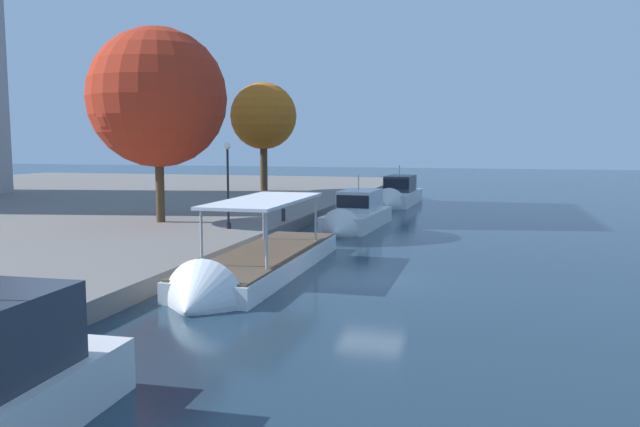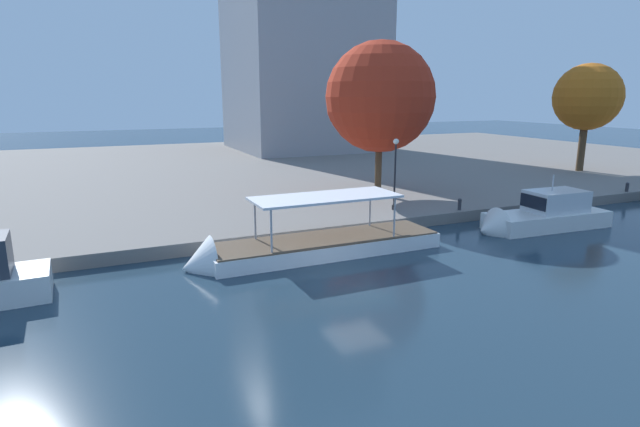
{
  "view_description": "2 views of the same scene",
  "coord_description": "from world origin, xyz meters",
  "px_view_note": "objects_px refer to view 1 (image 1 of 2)",
  "views": [
    {
      "loc": [
        -23.88,
        -4.35,
        5.33
      ],
      "look_at": [
        1.94,
        2.58,
        2.34
      ],
      "focal_mm": 35.78,
      "sensor_mm": 36.0,
      "label": 1
    },
    {
      "loc": [
        -9.96,
        -18.43,
        8.03
      ],
      "look_at": [
        0.24,
        4.43,
        2.17
      ],
      "focal_mm": 28.56,
      "sensor_mm": 36.0,
      "label": 2
    }
  ],
  "objects_px": {
    "tree_0": "(262,117)",
    "mooring_bollard_1": "(345,194)",
    "tour_boat_2": "(255,269)",
    "motor_yacht_4": "(397,197)",
    "lamp_post": "(228,179)",
    "tree_1": "(152,100)",
    "mooring_bollard_0": "(283,214)",
    "motor_yacht_3": "(355,219)"
  },
  "relations": [
    {
      "from": "tree_0",
      "to": "mooring_bollard_1",
      "type": "bearing_deg",
      "value": -123.39
    },
    {
      "from": "tour_boat_2",
      "to": "motor_yacht_4",
      "type": "height_order",
      "value": "motor_yacht_4"
    },
    {
      "from": "lamp_post",
      "to": "tree_0",
      "type": "relative_size",
      "value": 0.45
    },
    {
      "from": "tree_1",
      "to": "lamp_post",
      "type": "bearing_deg",
      "value": -106.13
    },
    {
      "from": "tree_1",
      "to": "motor_yacht_4",
      "type": "bearing_deg",
      "value": -27.75
    },
    {
      "from": "tour_boat_2",
      "to": "tree_0",
      "type": "height_order",
      "value": "tree_0"
    },
    {
      "from": "mooring_bollard_1",
      "to": "lamp_post",
      "type": "distance_m",
      "value": 20.11
    },
    {
      "from": "lamp_post",
      "to": "tree_0",
      "type": "distance_m",
      "value": 27.61
    },
    {
      "from": "mooring_bollard_0",
      "to": "tree_0",
      "type": "height_order",
      "value": "tree_0"
    },
    {
      "from": "motor_yacht_4",
      "to": "lamp_post",
      "type": "relative_size",
      "value": 2.16
    },
    {
      "from": "tree_0",
      "to": "tree_1",
      "type": "relative_size",
      "value": 0.92
    },
    {
      "from": "motor_yacht_3",
      "to": "mooring_bollard_1",
      "type": "height_order",
      "value": "motor_yacht_3"
    },
    {
      "from": "mooring_bollard_0",
      "to": "tree_0",
      "type": "distance_m",
      "value": 25.13
    },
    {
      "from": "tour_boat_2",
      "to": "motor_yacht_3",
      "type": "relative_size",
      "value": 1.49
    },
    {
      "from": "mooring_bollard_0",
      "to": "motor_yacht_4",
      "type": "bearing_deg",
      "value": -12.17
    },
    {
      "from": "tour_boat_2",
      "to": "lamp_post",
      "type": "distance_m",
      "value": 9.97
    },
    {
      "from": "mooring_bollard_1",
      "to": "tree_1",
      "type": "distance_m",
      "value": 20.81
    },
    {
      "from": "motor_yacht_4",
      "to": "motor_yacht_3",
      "type": "bearing_deg",
      "value": 0.82
    },
    {
      "from": "motor_yacht_4",
      "to": "mooring_bollard_0",
      "type": "bearing_deg",
      "value": -9.84
    },
    {
      "from": "motor_yacht_4",
      "to": "lamp_post",
      "type": "height_order",
      "value": "lamp_post"
    },
    {
      "from": "lamp_post",
      "to": "tree_1",
      "type": "relative_size",
      "value": 0.41
    },
    {
      "from": "mooring_bollard_0",
      "to": "motor_yacht_3",
      "type": "bearing_deg",
      "value": -49.02
    },
    {
      "from": "mooring_bollard_0",
      "to": "tree_1",
      "type": "xyz_separation_m",
      "value": [
        -2.33,
        7.06,
        6.6
      ]
    },
    {
      "from": "motor_yacht_4",
      "to": "tree_0",
      "type": "distance_m",
      "value": 15.62
    },
    {
      "from": "motor_yacht_3",
      "to": "mooring_bollard_0",
      "type": "xyz_separation_m",
      "value": [
        -3.17,
        3.64,
        0.54
      ]
    },
    {
      "from": "tour_boat_2",
      "to": "mooring_bollard_0",
      "type": "relative_size",
      "value": 17.23
    },
    {
      "from": "mooring_bollard_0",
      "to": "tree_1",
      "type": "bearing_deg",
      "value": 108.27
    },
    {
      "from": "tour_boat_2",
      "to": "mooring_bollard_1",
      "type": "relative_size",
      "value": 18.12
    },
    {
      "from": "mooring_bollard_0",
      "to": "lamp_post",
      "type": "distance_m",
      "value": 4.82
    },
    {
      "from": "lamp_post",
      "to": "tree_0",
      "type": "xyz_separation_m",
      "value": [
        26.18,
        7.6,
        4.36
      ]
    },
    {
      "from": "motor_yacht_4",
      "to": "mooring_bollard_0",
      "type": "relative_size",
      "value": 12.81
    },
    {
      "from": "tour_boat_2",
      "to": "mooring_bollard_0",
      "type": "xyz_separation_m",
      "value": [
        12.12,
        2.81,
        0.79
      ]
    },
    {
      "from": "mooring_bollard_0",
      "to": "tree_1",
      "type": "height_order",
      "value": "tree_1"
    },
    {
      "from": "motor_yacht_3",
      "to": "mooring_bollard_1",
      "type": "bearing_deg",
      "value": -161.35
    },
    {
      "from": "tour_boat_2",
      "to": "tree_1",
      "type": "relative_size",
      "value": 1.2
    },
    {
      "from": "lamp_post",
      "to": "motor_yacht_4",
      "type": "bearing_deg",
      "value": -14.57
    },
    {
      "from": "motor_yacht_4",
      "to": "mooring_bollard_1",
      "type": "distance_m",
      "value": 4.84
    },
    {
      "from": "mooring_bollard_0",
      "to": "tree_0",
      "type": "relative_size",
      "value": 0.08
    },
    {
      "from": "tour_boat_2",
      "to": "motor_yacht_3",
      "type": "distance_m",
      "value": 15.31
    },
    {
      "from": "motor_yacht_4",
      "to": "tree_0",
      "type": "bearing_deg",
      "value": -102.31
    },
    {
      "from": "mooring_bollard_0",
      "to": "tree_1",
      "type": "relative_size",
      "value": 0.07
    },
    {
      "from": "tour_boat_2",
      "to": "motor_yacht_3",
      "type": "xyz_separation_m",
      "value": [
        15.29,
        -0.83,
        0.25
      ]
    }
  ]
}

